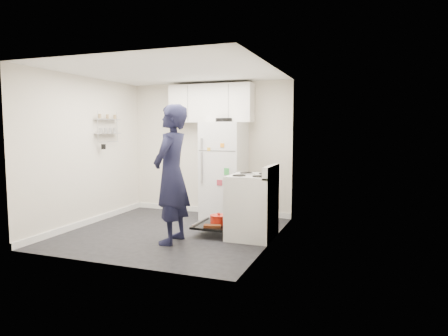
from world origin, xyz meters
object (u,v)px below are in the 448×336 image
at_px(refrigerator, 224,170).
at_px(open_oven_door, 216,222).
at_px(electric_range, 251,207).
at_px(person, 172,174).

bearing_deg(refrigerator, open_oven_door, -75.67).
distance_m(electric_range, refrigerator, 1.45).
height_order(electric_range, person, person).
height_order(open_oven_door, person, person).
xyz_separation_m(refrigerator, person, (-0.16, -1.74, 0.11)).
bearing_deg(electric_range, person, -147.35).
bearing_deg(open_oven_door, refrigerator, 104.33).
xyz_separation_m(electric_range, refrigerator, (-0.84, 1.10, 0.42)).
relative_size(electric_range, person, 0.56).
bearing_deg(person, refrigerator, 172.00).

